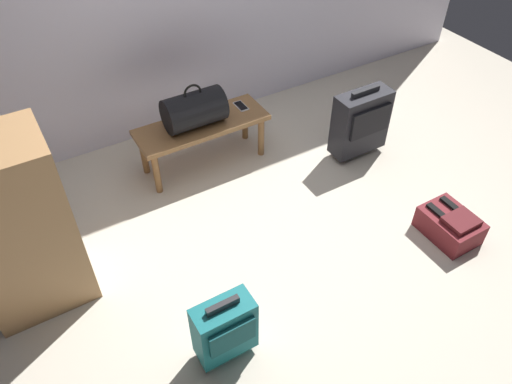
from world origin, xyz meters
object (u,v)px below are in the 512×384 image
(suitcase_upright_charcoal, at_px, (361,122))
(backpack_maroon, at_px, (450,225))
(duffel_bag_black, at_px, (194,110))
(cell_phone, at_px, (241,106))
(suitcase_small_teal, at_px, (225,329))
(side_cabinet, at_px, (17,229))
(bench, at_px, (202,129))

(suitcase_upright_charcoal, relative_size, backpack_maroon, 1.55)
(duffel_bag_black, bearing_deg, cell_phone, 6.15)
(backpack_maroon, bearing_deg, suitcase_upright_charcoal, 88.19)
(suitcase_small_teal, bearing_deg, backpack_maroon, 0.45)
(cell_phone, relative_size, suitcase_small_teal, 0.31)
(suitcase_small_teal, bearing_deg, duffel_bag_black, 69.49)
(suitcase_small_teal, distance_m, side_cabinet, 1.23)
(suitcase_small_teal, xyz_separation_m, side_cabinet, (-0.75, 0.93, 0.31))
(cell_phone, relative_size, side_cabinet, 0.13)
(suitcase_small_teal, xyz_separation_m, backpack_maroon, (1.70, 0.01, -0.15))
(bench, relative_size, backpack_maroon, 2.63)
(suitcase_upright_charcoal, bearing_deg, cell_phone, 143.46)
(duffel_bag_black, distance_m, suitcase_small_teal, 1.67)
(duffel_bag_black, bearing_deg, suitcase_small_teal, -110.51)
(duffel_bag_black, relative_size, suitcase_upright_charcoal, 0.74)
(cell_phone, height_order, suitcase_small_teal, suitcase_small_teal)
(duffel_bag_black, bearing_deg, backpack_maroon, -53.64)
(duffel_bag_black, bearing_deg, suitcase_upright_charcoal, -23.84)
(bench, xyz_separation_m, backpack_maroon, (1.08, -1.53, -0.23))
(bench, bearing_deg, suitcase_upright_charcoal, -24.76)
(suitcase_upright_charcoal, relative_size, suitcase_small_teal, 1.28)
(suitcase_small_teal, relative_size, side_cabinet, 0.42)
(duffel_bag_black, relative_size, side_cabinet, 0.40)
(bench, bearing_deg, duffel_bag_black, 180.00)
(bench, height_order, backpack_maroon, bench)
(cell_phone, bearing_deg, suitcase_small_teal, -121.83)
(suitcase_upright_charcoal, xyz_separation_m, suitcase_small_teal, (-1.73, -1.03, -0.07))
(bench, xyz_separation_m, cell_phone, (0.36, 0.04, 0.06))
(cell_phone, relative_size, suitcase_upright_charcoal, 0.24)
(cell_phone, height_order, suitcase_upright_charcoal, suitcase_upright_charcoal)
(duffel_bag_black, relative_size, backpack_maroon, 1.16)
(bench, xyz_separation_m, suitcase_upright_charcoal, (1.11, -0.51, -0.02))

